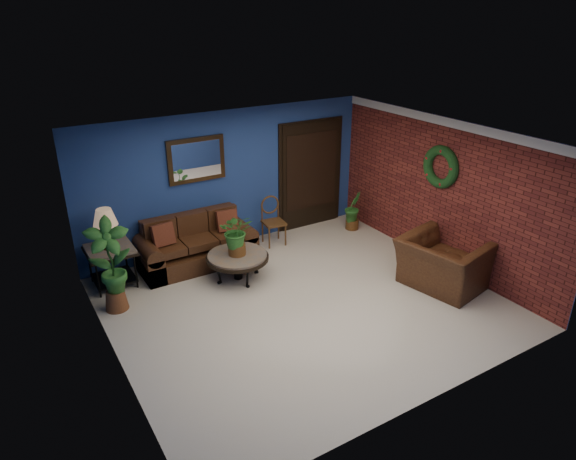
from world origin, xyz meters
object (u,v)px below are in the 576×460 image
side_chair (272,217)px  sofa (196,248)px  end_table (111,256)px  coffee_table (237,258)px  table_lamp (106,224)px  armchair (443,264)px

side_chair → sofa: bearing=-171.9°
sofa → end_table: 1.44m
coffee_table → side_chair: 1.50m
sofa → table_lamp: size_ratio=3.17×
table_lamp → armchair: bearing=-31.8°
side_chair → armchair: (1.48, -2.83, -0.11)m
table_lamp → side_chair: 3.03m
side_chair → coffee_table: bearing=-135.6°
end_table → side_chair: size_ratio=0.80×
coffee_table → table_lamp: table_lamp is taller
end_table → table_lamp: (0.00, 0.00, 0.56)m
coffee_table → table_lamp: (-1.79, 0.85, 0.68)m
coffee_table → table_lamp: size_ratio=1.65×
sofa → end_table: (-1.42, -0.02, 0.22)m
armchair → side_chair: bearing=15.9°
end_table → armchair: size_ratio=0.59×
coffee_table → side_chair: size_ratio=1.13×
sofa → end_table: sofa is taller
table_lamp → side_chair: bearing=1.3°
table_lamp → side_chair: (2.97, 0.07, -0.55)m
coffee_table → armchair: bearing=-35.8°
coffee_table → table_lamp: 2.10m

